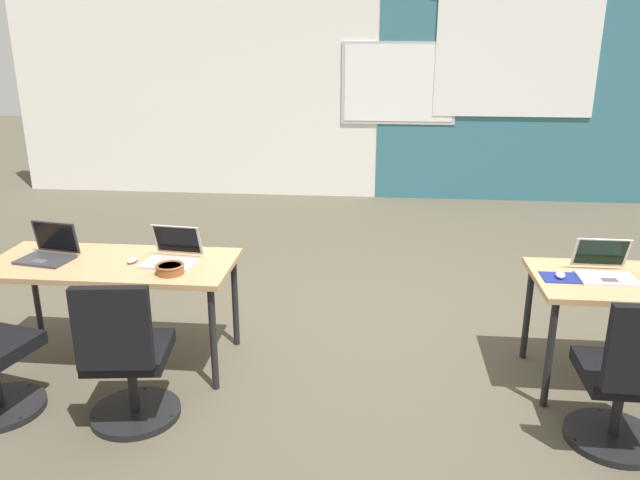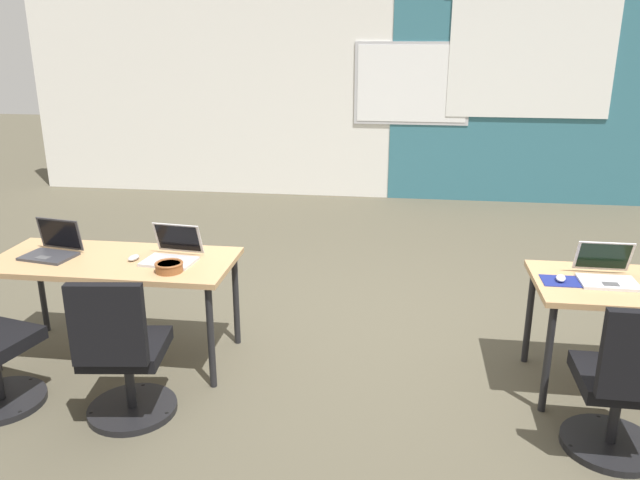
{
  "view_description": "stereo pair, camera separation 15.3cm",
  "coord_description": "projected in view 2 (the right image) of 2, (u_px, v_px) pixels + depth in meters",
  "views": [
    {
      "loc": [
        -0.02,
        -4.33,
        2.15
      ],
      "look_at": [
        -0.4,
        -0.32,
        0.82
      ],
      "focal_mm": 35.46,
      "sensor_mm": 36.0,
      "label": 1
    },
    {
      "loc": [
        0.14,
        -4.31,
        2.15
      ],
      "look_at": [
        -0.4,
        -0.32,
        0.82
      ],
      "focal_mm": 35.46,
      "sensor_mm": 36.0,
      "label": 2
    }
  ],
  "objects": [
    {
      "name": "snack_bowl",
      "position": [
        169.0,
        266.0,
        3.94
      ],
      "size": [
        0.18,
        0.18,
        0.06
      ],
      "color": "brown",
      "rests_on": "desk_near_left"
    },
    {
      "name": "back_wall_assembly",
      "position": [
        401.0,
        91.0,
        8.25
      ],
      "size": [
        10.0,
        0.27,
        2.8
      ],
      "color": "silver",
      "rests_on": "ground"
    },
    {
      "name": "mousepad_near_right_inner",
      "position": [
        560.0,
        281.0,
        3.8
      ],
      "size": [
        0.22,
        0.19,
        0.0
      ],
      "color": "navy",
      "rests_on": "desk_near_right"
    },
    {
      "name": "chair_near_left_inner",
      "position": [
        123.0,
        361.0,
        3.57
      ],
      "size": [
        0.52,
        0.56,
        0.92
      ],
      "rotation": [
        0.0,
        0.0,
        3.27
      ],
      "color": "black",
      "rests_on": "ground"
    },
    {
      "name": "chair_near_right_inner",
      "position": [
        624.0,
        394.0,
        3.25
      ],
      "size": [
        0.52,
        0.54,
        0.92
      ],
      "rotation": [
        0.0,
        0.0,
        3.13
      ],
      "color": "black",
      "rests_on": "ground"
    },
    {
      "name": "desk_near_left",
      "position": [
        114.0,
        267.0,
        4.2
      ],
      "size": [
        1.6,
        0.7,
        0.72
      ],
      "color": "tan",
      "rests_on": "ground"
    },
    {
      "name": "laptop_near_left_end",
      "position": [
        52.0,
        248.0,
        4.23
      ],
      "size": [
        0.37,
        0.32,
        0.24
      ],
      "rotation": [
        0.0,
        0.0,
        -0.18
      ],
      "color": "#333338",
      "rests_on": "desk_near_left"
    },
    {
      "name": "mouse_near_right_inner",
      "position": [
        561.0,
        278.0,
        3.8
      ],
      "size": [
        0.08,
        0.11,
        0.03
      ],
      "color": "silver",
      "rests_on": "mousepad_near_right_inner"
    },
    {
      "name": "laptop_near_right_inner",
      "position": [
        606.0,
        273.0,
        3.8
      ],
      "size": [
        0.33,
        0.32,
        0.22
      ],
      "rotation": [
        0.0,
        0.0,
        -0.01
      ],
      "color": "silver",
      "rests_on": "desk_near_right"
    },
    {
      "name": "laptop_near_left_inner",
      "position": [
        172.0,
        253.0,
        4.14
      ],
      "size": [
        0.36,
        0.34,
        0.23
      ],
      "rotation": [
        0.0,
        0.0,
        -0.11
      ],
      "color": "#B7B7BC",
      "rests_on": "desk_near_left"
    },
    {
      "name": "ground_plane",
      "position": [
        379.0,
        332.0,
        4.75
      ],
      "size": [
        24.0,
        24.0,
        0.0
      ],
      "color": "#4C4738"
    },
    {
      "name": "mouse_near_left_inner",
      "position": [
        134.0,
        258.0,
        4.15
      ],
      "size": [
        0.07,
        0.11,
        0.03
      ],
      "color": "#B2B2B7",
      "rests_on": "desk_near_left"
    }
  ]
}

